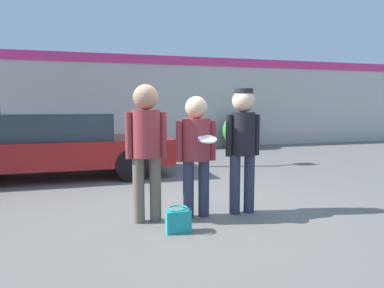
{
  "coord_description": "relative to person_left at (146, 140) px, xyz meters",
  "views": [
    {
      "loc": [
        -1.34,
        -4.51,
        1.52
      ],
      "look_at": [
        -0.04,
        0.08,
        0.99
      ],
      "focal_mm": 32.0,
      "sensor_mm": 36.0,
      "label": 1
    }
  ],
  "objects": [
    {
      "name": "ground_plane",
      "position": [
        0.72,
        0.14,
        -1.08
      ],
      "size": [
        56.0,
        56.0,
        0.0
      ],
      "primitive_type": "plane",
      "color": "#66635E"
    },
    {
      "name": "storefront_building",
      "position": [
        0.72,
        7.68,
        0.57
      ],
      "size": [
        24.0,
        0.22,
        3.25
      ],
      "color": "beige",
      "rests_on": "ground"
    },
    {
      "name": "person_left",
      "position": [
        0.0,
        0.0,
        0.0
      ],
      "size": [
        0.53,
        0.36,
        1.79
      ],
      "color": "#665B4C",
      "rests_on": "ground"
    },
    {
      "name": "person_middle_with_frisbee",
      "position": [
        0.67,
        0.01,
        -0.1
      ],
      "size": [
        0.55,
        0.57,
        1.65
      ],
      "color": "#2D3347",
      "rests_on": "ground"
    },
    {
      "name": "person_right",
      "position": [
        1.35,
        0.0,
        -0.02
      ],
      "size": [
        0.5,
        0.33,
        1.75
      ],
      "color": "#2D3347",
      "rests_on": "ground"
    },
    {
      "name": "parked_car_near",
      "position": [
        -1.43,
        3.38,
        -0.38
      ],
      "size": [
        4.73,
        1.95,
        1.36
      ],
      "color": "maroon",
      "rests_on": "ground"
    },
    {
      "name": "street_lamp",
      "position": [
        -2.64,
        4.78,
        2.59
      ],
      "size": [
        1.32,
        0.35,
        6.02
      ],
      "color": "#38383D",
      "rests_on": "ground"
    },
    {
      "name": "shrub",
      "position": [
        4.28,
        6.89,
        -0.48
      ],
      "size": [
        1.21,
        1.21,
        1.21
      ],
      "color": "#387A3D",
      "rests_on": "ground"
    },
    {
      "name": "handbag",
      "position": [
        0.3,
        -0.49,
        -0.94
      ],
      "size": [
        0.3,
        0.23,
        0.31
      ],
      "color": "teal",
      "rests_on": "ground"
    }
  ]
}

